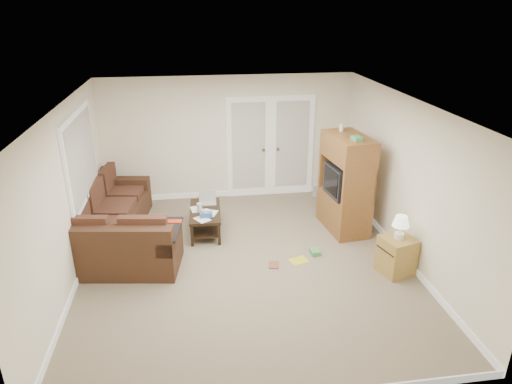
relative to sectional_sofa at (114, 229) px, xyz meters
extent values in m
plane|color=gray|center=(2.09, -0.84, -0.33)|extent=(5.50, 5.50, 0.00)
cube|color=silver|center=(2.09, -0.84, 2.17)|extent=(5.00, 5.50, 0.02)
cube|color=white|center=(-0.41, -0.84, 0.92)|extent=(0.02, 5.50, 2.50)
cube|color=white|center=(4.59, -0.84, 0.92)|extent=(0.02, 5.50, 2.50)
cube|color=white|center=(2.09, 1.91, 0.92)|extent=(5.00, 0.02, 2.50)
cube|color=white|center=(2.09, -3.59, 0.92)|extent=(5.00, 0.02, 2.50)
cube|color=white|center=(2.49, 1.88, 0.69)|extent=(0.90, 0.04, 2.13)
cube|color=white|center=(3.39, 1.88, 0.69)|extent=(0.90, 0.04, 2.13)
cube|color=silver|center=(2.49, 1.86, 0.74)|extent=(0.68, 0.02, 1.80)
cube|color=silver|center=(3.39, 1.86, 0.74)|extent=(0.68, 0.02, 1.80)
cube|color=white|center=(-0.38, 0.16, 1.22)|extent=(0.04, 1.92, 1.42)
cube|color=silver|center=(-0.36, 0.16, 1.22)|extent=(0.02, 1.74, 1.24)
cube|color=#422819|center=(-0.12, 0.53, -0.12)|extent=(1.22, 2.41, 0.42)
cube|color=#422819|center=(-0.44, 0.58, 0.30)|extent=(0.57, 2.31, 0.43)
cube|color=#422819|center=(0.03, 1.55, 0.20)|extent=(0.93, 0.37, 0.22)
cube|color=#4F2D1F|center=(-0.04, 0.52, 0.15)|extent=(0.91, 2.26, 0.12)
cube|color=#422819|center=(0.17, -0.67, -0.12)|extent=(1.91, 1.15, 0.42)
cube|color=#422819|center=(0.12, -1.00, 0.30)|extent=(1.82, 0.49, 0.43)
cube|color=#422819|center=(0.94, -0.78, 0.20)|extent=(0.37, 0.93, 0.22)
cube|color=#4F2D1F|center=(0.18, -0.59, 0.15)|extent=(1.77, 0.84, 0.12)
cube|color=black|center=(0.94, -0.78, 0.32)|extent=(0.43, 0.84, 0.03)
cube|color=#B32F13|center=(0.97, -0.56, 0.34)|extent=(0.33, 0.16, 0.02)
cube|color=black|center=(1.51, 0.31, 0.07)|extent=(0.57, 1.07, 0.05)
cube|color=black|center=(1.51, 0.31, -0.19)|extent=(0.49, 0.99, 0.03)
cylinder|color=silver|center=(1.42, 0.27, 0.17)|extent=(0.09, 0.09, 0.15)
cylinder|color=#B32F13|center=(1.42, 0.27, 0.32)|extent=(0.01, 0.01, 0.13)
cube|color=#30569E|center=(1.52, 0.03, 0.14)|extent=(0.21, 0.12, 0.09)
cube|color=white|center=(1.51, 0.22, 0.10)|extent=(0.37, 0.59, 0.00)
cube|color=brown|center=(3.97, 0.13, -0.01)|extent=(0.71, 1.13, 0.64)
cube|color=brown|center=(3.97, 0.13, 1.17)|extent=(0.71, 1.13, 0.43)
cube|color=black|center=(3.94, 0.13, 0.58)|extent=(0.59, 0.70, 0.54)
cube|color=black|center=(3.68, 0.10, 0.60)|extent=(0.07, 0.56, 0.43)
cube|color=#459950|center=(4.00, -0.14, 1.42)|extent=(0.15, 0.21, 0.06)
cylinder|color=silver|center=(3.93, 0.45, 1.45)|extent=(0.08, 0.08, 0.13)
cube|color=#A7843D|center=(4.29, -1.40, -0.04)|extent=(0.55, 0.55, 0.58)
cylinder|color=silver|center=(4.29, -1.40, 0.29)|extent=(0.14, 0.14, 0.09)
cylinder|color=silver|center=(4.29, -1.40, 0.40)|extent=(0.03, 0.03, 0.12)
cone|color=white|center=(4.29, -1.40, 0.53)|extent=(0.25, 0.25, 0.16)
cube|color=silver|center=(3.88, 1.61, -0.20)|extent=(0.12, 0.11, 0.27)
cube|color=gold|center=(2.92, -0.88, -0.33)|extent=(0.34, 0.30, 0.01)
cube|color=#459950|center=(3.23, -0.71, -0.30)|extent=(0.16, 0.20, 0.08)
imported|color=brown|center=(2.43, -0.95, -0.33)|extent=(0.19, 0.24, 0.02)
camera|label=1|loc=(1.36, -6.96, 3.46)|focal=32.00mm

